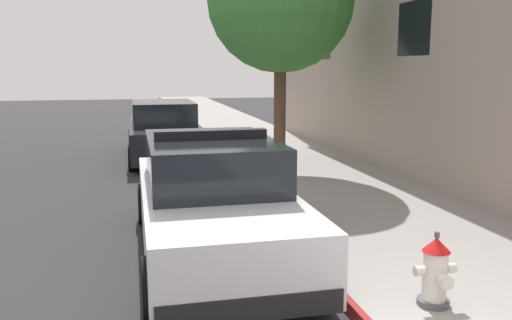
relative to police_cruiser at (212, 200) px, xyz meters
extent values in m
cube|color=#2B2B2D|center=(-3.12, 6.26, -0.84)|extent=(29.26, 60.00, 0.20)
cube|color=gray|center=(2.88, 6.26, -0.67)|extent=(3.48, 60.00, 0.14)
cube|color=maroon|center=(1.10, 6.26, -0.67)|extent=(0.08, 60.00, 0.14)
cube|color=black|center=(4.65, 3.20, 2.53)|extent=(0.06, 1.30, 1.10)
cube|color=black|center=(4.65, 8.51, 2.53)|extent=(0.06, 1.30, 1.10)
cube|color=white|center=(0.00, -0.04, -0.16)|extent=(1.84, 4.80, 0.76)
cube|color=black|center=(0.00, 0.11, 0.52)|extent=(1.64, 2.50, 0.60)
cube|color=black|center=(0.00, -2.38, -0.42)|extent=(1.76, 0.16, 0.24)
cube|color=black|center=(0.00, 2.30, -0.42)|extent=(1.76, 0.16, 0.24)
cylinder|color=black|center=(-0.86, 1.66, -0.42)|extent=(0.22, 0.64, 0.64)
cylinder|color=black|center=(0.86, 1.66, -0.42)|extent=(0.22, 0.64, 0.64)
cylinder|color=black|center=(-0.86, -1.74, -0.42)|extent=(0.22, 0.64, 0.64)
cylinder|color=black|center=(0.86, -1.74, -0.42)|extent=(0.22, 0.64, 0.64)
cube|color=black|center=(0.00, 0.06, 0.88)|extent=(1.48, 0.20, 0.12)
cube|color=red|center=(-0.35, 0.06, 0.88)|extent=(0.44, 0.18, 0.11)
cube|color=#1E33E0|center=(0.35, 0.06, 0.88)|extent=(0.44, 0.18, 0.11)
cube|color=black|center=(-0.18, 7.91, -0.16)|extent=(1.84, 4.80, 0.76)
cube|color=black|center=(-0.18, 8.06, 0.52)|extent=(1.64, 2.50, 0.60)
cube|color=black|center=(-0.18, 5.57, -0.42)|extent=(1.76, 0.16, 0.24)
cube|color=black|center=(-0.18, 10.25, -0.42)|extent=(1.76, 0.16, 0.24)
cylinder|color=black|center=(-1.04, 9.61, -0.42)|extent=(0.22, 0.64, 0.64)
cylinder|color=black|center=(0.68, 9.61, -0.42)|extent=(0.22, 0.64, 0.64)
cylinder|color=black|center=(-1.04, 6.21, -0.42)|extent=(0.22, 0.64, 0.64)
cylinder|color=black|center=(0.68, 6.21, -0.42)|extent=(0.22, 0.64, 0.64)
cylinder|color=#4C4C51|center=(1.87, -2.38, -0.57)|extent=(0.32, 0.32, 0.06)
cylinder|color=silver|center=(1.87, -2.38, -0.29)|extent=(0.24, 0.24, 0.50)
cone|color=red|center=(1.87, -2.38, 0.03)|extent=(0.28, 0.28, 0.14)
cylinder|color=#4C4C51|center=(1.87, -2.38, 0.13)|extent=(0.05, 0.05, 0.06)
cylinder|color=silver|center=(1.70, -2.38, -0.23)|extent=(0.10, 0.10, 0.10)
cylinder|color=silver|center=(2.04, -2.38, -0.23)|extent=(0.10, 0.10, 0.10)
cylinder|color=silver|center=(1.87, -2.56, -0.28)|extent=(0.13, 0.12, 0.13)
cylinder|color=brown|center=(2.35, 5.09, 0.76)|extent=(0.28, 0.28, 2.71)
camera|label=1|loc=(-0.99, -6.85, 1.75)|focal=37.28mm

